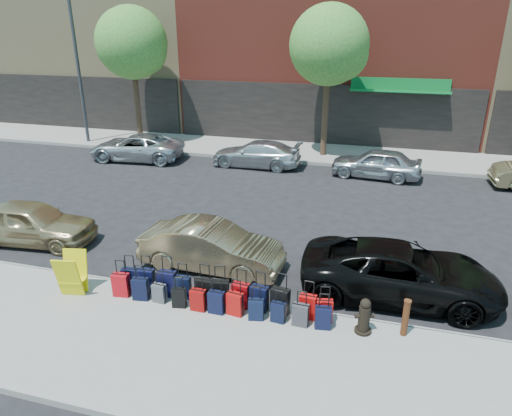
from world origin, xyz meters
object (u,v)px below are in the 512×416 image
(car_near_1, at_px, (211,247))
(car_near_2, at_px, (400,272))
(tree_center, at_px, (332,47))
(car_far_1, at_px, (256,154))
(tree_left, at_px, (134,45))
(suitcase_front_5, at_px, (220,292))
(car_near_0, at_px, (31,223))
(car_far_2, at_px, (376,163))
(car_far_0, at_px, (136,147))
(fire_hydrant, at_px, (364,317))
(display_rack, at_px, (72,274))
(bollard, at_px, (406,317))
(streetlight, at_px, (80,60))

(car_near_1, height_order, car_near_2, car_near_2)
(tree_center, xyz_separation_m, car_far_1, (-3.05, -2.47, -4.79))
(tree_left, distance_m, suitcase_front_5, 18.03)
(car_near_0, relative_size, car_far_2, 1.02)
(car_near_2, relative_size, car_far_0, 1.04)
(car_far_0, height_order, car_far_2, car_far_2)
(car_near_0, height_order, car_far_0, car_near_0)
(fire_hydrant, xyz_separation_m, display_rack, (-7.09, -0.34, 0.15))
(tree_left, height_order, bollard, tree_left)
(streetlight, distance_m, car_far_2, 16.64)
(car_far_2, bearing_deg, bollard, 10.63)
(fire_hydrant, distance_m, car_near_1, 4.77)
(car_near_0, bearing_deg, car_near_1, -95.82)
(suitcase_front_5, height_order, fire_hydrant, suitcase_front_5)
(bollard, height_order, car_near_1, car_near_1)
(tree_center, distance_m, car_near_1, 13.42)
(suitcase_front_5, xyz_separation_m, fire_hydrant, (3.39, -0.19, 0.07))
(streetlight, distance_m, car_far_0, 6.25)
(streetlight, height_order, car_near_1, streetlight)
(bollard, distance_m, car_far_2, 11.66)
(tree_center, height_order, bollard, tree_center)
(suitcase_front_5, bearing_deg, car_near_0, 152.94)
(fire_hydrant, xyz_separation_m, car_near_0, (-10.34, 2.07, 0.14))
(display_rack, distance_m, car_near_2, 8.19)
(car_far_2, bearing_deg, fire_hydrant, 6.40)
(tree_left, height_order, suitcase_front_5, tree_left)
(display_rack, bearing_deg, tree_left, 102.09)
(bollard, relative_size, car_far_2, 0.22)
(fire_hydrant, relative_size, car_near_1, 0.21)
(car_far_0, bearing_deg, car_near_1, 34.00)
(tree_left, xyz_separation_m, bollard, (14.06, -14.34, -4.81))
(streetlight, xyz_separation_m, car_near_2, (16.91, -11.81, -3.98))
(car_far_0, bearing_deg, tree_left, -161.88)
(car_near_1, bearing_deg, suitcase_front_5, -151.48)
(fire_hydrant, relative_size, car_near_2, 0.17)
(tree_left, xyz_separation_m, tree_center, (10.50, 0.00, 0.00))
(suitcase_front_5, xyz_separation_m, car_far_0, (-8.54, 11.30, 0.19))
(car_near_0, height_order, car_near_1, car_near_0)
(suitcase_front_5, distance_m, car_near_2, 4.53)
(tree_left, relative_size, bollard, 8.33)
(tree_center, relative_size, car_near_1, 1.80)
(tree_left, xyz_separation_m, fire_hydrant, (13.20, -14.48, -4.88))
(streetlight, relative_size, car_far_0, 1.70)
(car_near_1, xyz_separation_m, car_far_0, (-7.63, 9.45, -0.01))
(car_near_1, relative_size, car_near_2, 0.82)
(suitcase_front_5, height_order, car_far_1, car_far_1)
(tree_left, xyz_separation_m, car_far_1, (7.45, -2.47, -4.79))
(car_far_0, bearing_deg, car_far_2, 86.41)
(tree_left, xyz_separation_m, suitcase_front_5, (9.81, -14.29, -4.94))
(fire_hydrant, relative_size, bollard, 0.96)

